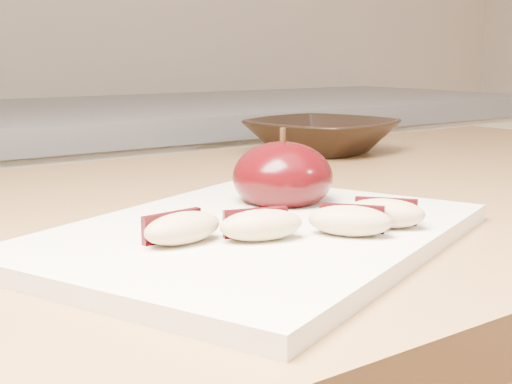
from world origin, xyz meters
TOP-DOWN VIEW (x-y plane):
  - cutting_board at (-0.01, 0.37)m, footprint 0.39×0.34m
  - apple_half at (0.06, 0.43)m, footprint 0.11×0.11m
  - apple_wedge_a at (-0.08, 0.36)m, footprint 0.06×0.03m
  - apple_wedge_b at (-0.03, 0.34)m, footprint 0.06×0.04m
  - apple_wedge_c at (0.03, 0.31)m, footprint 0.06×0.06m
  - apple_wedge_d at (0.06, 0.32)m, footprint 0.06×0.06m
  - bowl at (0.34, 0.70)m, footprint 0.23×0.23m

SIDE VIEW (x-z plane):
  - cutting_board at x=-0.01m, z-range 0.90..0.91m
  - apple_wedge_a at x=-0.08m, z-range 0.91..0.93m
  - apple_wedge_b at x=-0.03m, z-range 0.91..0.93m
  - apple_wedge_c at x=0.03m, z-range 0.91..0.93m
  - apple_wedge_d at x=0.06m, z-range 0.91..0.93m
  - bowl at x=0.34m, z-range 0.90..0.95m
  - apple_half at x=0.06m, z-range 0.90..0.97m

